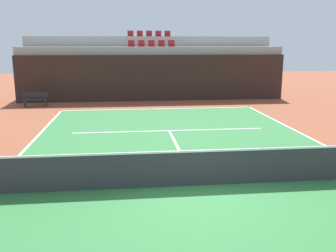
# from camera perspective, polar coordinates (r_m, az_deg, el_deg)

# --- Properties ---
(ground_plane) EXTENTS (80.00, 80.00, 0.00)m
(ground_plane) POSITION_cam_1_polar(r_m,az_deg,el_deg) (10.01, 4.51, -9.13)
(ground_plane) COLOR brown
(court_surface) EXTENTS (11.00, 24.00, 0.01)m
(court_surface) POSITION_cam_1_polar(r_m,az_deg,el_deg) (10.01, 4.51, -9.10)
(court_surface) COLOR #2D7238
(court_surface) RESTS_ON ground_plane
(baseline_far) EXTENTS (11.00, 0.10, 0.00)m
(baseline_far) POSITION_cam_1_polar(r_m,az_deg,el_deg) (21.47, -1.55, 2.66)
(baseline_far) COLOR white
(baseline_far) RESTS_ON court_surface
(service_line_far) EXTENTS (8.26, 0.10, 0.00)m
(service_line_far) POSITION_cam_1_polar(r_m,az_deg,el_deg) (16.06, 0.18, -0.71)
(service_line_far) COLOR white
(service_line_far) RESTS_ON court_surface
(centre_service_line) EXTENTS (0.10, 6.40, 0.00)m
(centre_service_line) POSITION_cam_1_polar(r_m,az_deg,el_deg) (12.99, 1.83, -3.92)
(centre_service_line) COLOR white
(centre_service_line) RESTS_ON court_surface
(back_wall) EXTENTS (17.54, 0.30, 2.98)m
(back_wall) POSITION_cam_1_polar(r_m,az_deg,el_deg) (24.56, -2.26, 7.38)
(back_wall) COLOR black
(back_wall) RESTS_ON ground_plane
(stands_tier_lower) EXTENTS (17.54, 2.40, 3.50)m
(stands_tier_lower) POSITION_cam_1_polar(r_m,az_deg,el_deg) (25.88, -2.49, 8.21)
(stands_tier_lower) COLOR #9E9E99
(stands_tier_lower) RESTS_ON ground_plane
(stands_tier_upper) EXTENTS (17.54, 2.40, 4.21)m
(stands_tier_upper) POSITION_cam_1_polar(r_m,az_deg,el_deg) (28.24, -2.85, 9.28)
(stands_tier_upper) COLOR #9E9E99
(stands_tier_upper) RESTS_ON ground_plane
(seating_row_lower) EXTENTS (3.19, 0.44, 0.44)m
(seating_row_lower) POSITION_cam_1_polar(r_m,az_deg,el_deg) (25.90, -2.55, 12.36)
(seating_row_lower) COLOR maroon
(seating_row_lower) RESTS_ON stands_tier_lower
(seating_row_upper) EXTENTS (3.19, 0.44, 0.44)m
(seating_row_upper) POSITION_cam_1_polar(r_m,az_deg,el_deg) (28.30, -2.91, 13.80)
(seating_row_upper) COLOR maroon
(seating_row_upper) RESTS_ON stands_tier_upper
(tennis_net) EXTENTS (11.08, 0.08, 1.07)m
(tennis_net) POSITION_cam_1_polar(r_m,az_deg,el_deg) (9.84, 4.56, -6.37)
(tennis_net) COLOR black
(tennis_net) RESTS_ON court_surface
(player_bench) EXTENTS (1.50, 0.40, 0.85)m
(player_bench) POSITION_cam_1_polar(r_m,az_deg,el_deg) (23.60, -19.73, 4.03)
(player_bench) COLOR #232328
(player_bench) RESTS_ON ground_plane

